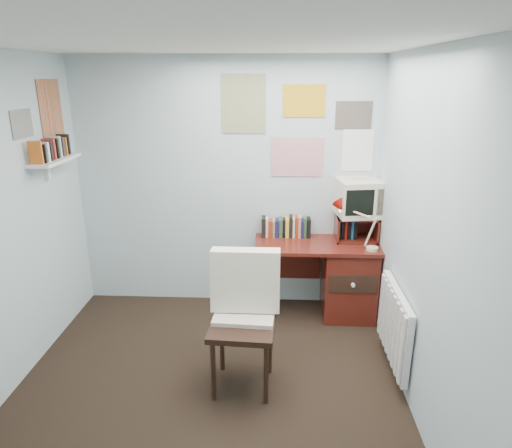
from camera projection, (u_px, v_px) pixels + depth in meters
The scene contains 14 objects.
ground at pixel (204, 411), 3.30m from camera, with size 3.50×3.50×0.00m, color black.
back_wall at pixel (226, 186), 4.57m from camera, with size 3.00×0.02×2.50m, color #AABDC3.
right_wall at pixel (435, 254), 2.84m from camera, with size 0.02×3.50×2.50m, color #AABDC3.
ceiling at pixel (187, 40), 2.52m from camera, with size 3.00×3.50×0.02m, color white.
desk at pixel (343, 277), 4.52m from camera, with size 1.20×0.55×0.76m.
desk_chair at pixel (243, 327), 3.42m from camera, with size 0.53×0.50×1.03m, color black.
desk_lamp at pixel (374, 229), 4.18m from camera, with size 0.29×0.25×0.41m, color #A9130B.
tv_riser at pixel (356, 228), 4.47m from camera, with size 0.40×0.30×0.25m, color #581B14.
crt_tv at pixel (359, 196), 4.39m from camera, with size 0.41×0.37×0.38m, color beige.
book_row at pixel (292, 226), 4.57m from camera, with size 0.60×0.14×0.22m, color #581B14.
radiator at pixel (395, 325), 3.63m from camera, with size 0.09×0.80×0.60m, color white.
wall_shelf at pixel (54, 160), 3.90m from camera, with size 0.20×0.62×0.24m, color white.
posters_back at pixel (298, 126), 4.34m from camera, with size 1.20×0.01×0.90m, color white.
posters_left at pixel (37, 115), 3.78m from camera, with size 0.01×0.70×0.60m, color white.
Camera 1 is at (0.50, -2.69, 2.32)m, focal length 32.00 mm.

